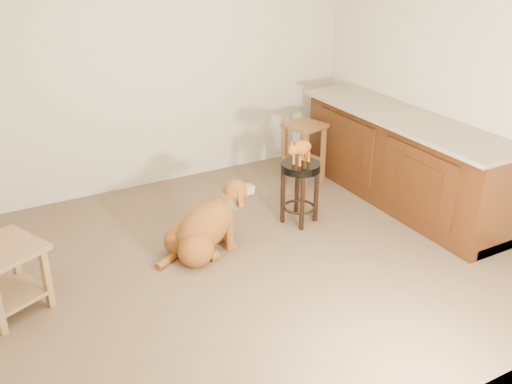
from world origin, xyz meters
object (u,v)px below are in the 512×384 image
side_table (5,270)px  tabby_kitten (300,149)px  golden_retriever (205,228)px  padded_stool (300,181)px  wood_stool (304,153)px

side_table → tabby_kitten: tabby_kitten is taller
golden_retriever → tabby_kitten: bearing=-3.4°
padded_stool → tabby_kitten: size_ratio=1.65×
side_table → tabby_kitten: (2.65, 0.16, 0.41)m
wood_stool → tabby_kitten: (-0.56, -0.77, 0.40)m
wood_stool → side_table: 3.34m
wood_stool → side_table: wood_stool is taller
padded_stool → side_table: padded_stool is taller
padded_stool → golden_retriever: (-1.04, -0.10, -0.19)m
side_table → golden_retriever: golden_retriever is taller
wood_stool → tabby_kitten: 1.03m
padded_stool → golden_retriever: size_ratio=0.60×
wood_stool → side_table: bearing=-164.0°
padded_stool → golden_retriever: padded_stool is taller
padded_stool → tabby_kitten: bearing=-164.5°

